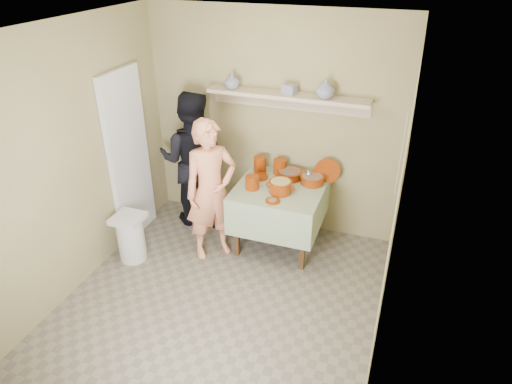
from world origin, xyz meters
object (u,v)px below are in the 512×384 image
at_px(cazuela_rice, 280,186).
at_px(serving_table, 280,196).
at_px(person_cook, 211,191).
at_px(person_helper, 192,159).
at_px(trash_bin, 131,237).

bearing_deg(cazuela_rice, serving_table, 106.77).
bearing_deg(cazuela_rice, person_cook, -157.71).
height_order(person_helper, serving_table, person_helper).
relative_size(person_cook, cazuela_rice, 4.88).
relative_size(serving_table, cazuela_rice, 2.95).
bearing_deg(person_helper, cazuela_rice, 154.06).
relative_size(serving_table, trash_bin, 1.74).
bearing_deg(serving_table, trash_bin, -150.46).
bearing_deg(person_cook, person_helper, 86.29).
bearing_deg(trash_bin, serving_table, 29.54).
distance_m(person_helper, trash_bin, 1.18).
height_order(person_cook, trash_bin, person_cook).
distance_m(serving_table, trash_bin, 1.72).
height_order(serving_table, cazuela_rice, cazuela_rice).
xyz_separation_m(person_helper, cazuela_rice, (1.20, -0.30, 0.00)).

